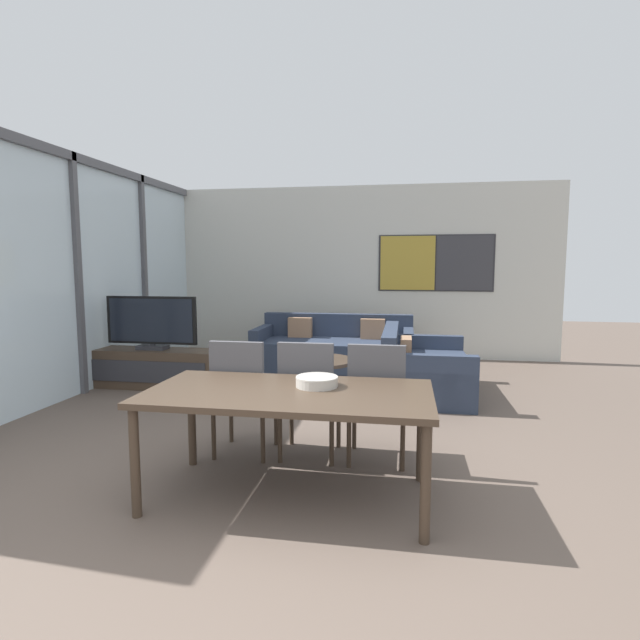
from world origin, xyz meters
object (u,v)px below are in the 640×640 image
object	(u,v)px
sofa_side	(419,372)
coffee_table	(319,367)
fruit_bowl	(317,381)
dining_table	(289,400)
dining_chair_right	(377,396)
dining_chair_centre	(309,393)
television	(152,323)
sofa_main	(335,350)
tv_console	(153,368)
dining_chair_left	(242,391)

from	to	relation	value
sofa_side	coffee_table	world-z (taller)	sofa_side
coffee_table	fruit_bowl	world-z (taller)	fruit_bowl
fruit_bowl	dining_table	bearing A→B (deg)	-140.63
sofa_side	dining_chair_right	distance (m)	2.24
dining_chair_right	sofa_side	bearing A→B (deg)	80.31
dining_chair_centre	dining_table	bearing A→B (deg)	-90.00
television	dining_chair_centre	bearing A→B (deg)	-39.52
television	sofa_main	bearing A→B (deg)	37.00
tv_console	dining_chair_left	bearing A→B (deg)	-47.22
coffee_table	television	bearing A→B (deg)	-175.00
television	dining_chair_right	distance (m)	3.50
tv_console	dining_table	xyz separation A→B (m)	(2.36, -2.62, 0.42)
coffee_table	dining_chair_centre	world-z (taller)	dining_chair_centre
dining_table	fruit_bowl	bearing A→B (deg)	39.37
tv_console	dining_chair_right	size ratio (longest dim) A/B	1.79
dining_table	fruit_bowl	distance (m)	0.23
sofa_main	dining_table	size ratio (longest dim) A/B	1.25
coffee_table	dining_chair_centre	distance (m)	2.16
tv_console	fruit_bowl	distance (m)	3.58
sofa_side	dining_table	xyz separation A→B (m)	(-0.91, -2.86, 0.39)
dining_table	dining_chair_centre	world-z (taller)	dining_chair_centre
sofa_main	coffee_table	distance (m)	1.38
dining_chair_centre	dining_chair_right	bearing A→B (deg)	-0.28
sofa_side	dining_chair_right	xyz separation A→B (m)	(-0.37, -2.19, 0.27)
television	dining_chair_right	world-z (taller)	television
dining_table	sofa_side	bearing A→B (deg)	72.40
tv_console	sofa_side	distance (m)	3.28
dining_table	dining_chair_left	size ratio (longest dim) A/B	1.94
dining_chair_left	coffee_table	bearing A→B (deg)	83.62
sofa_main	dining_chair_right	distance (m)	3.62
tv_console	coffee_table	world-z (taller)	tv_console
sofa_main	coffee_table	bearing A→B (deg)	-90.00
television	sofa_main	distance (m)	2.65
sofa_main	dining_chair_centre	bearing A→B (deg)	-85.26
dining_table	television	bearing A→B (deg)	132.05
coffee_table	fruit_bowl	distance (m)	2.75
coffee_table	dining_table	xyz separation A→B (m)	(0.29, -2.80, 0.37)
sofa_main	dining_chair_right	world-z (taller)	dining_chair_right
sofa_side	coffee_table	size ratio (longest dim) A/B	1.83
tv_console	dining_table	bearing A→B (deg)	-47.94
dining_chair_centre	dining_chair_right	distance (m)	0.53
dining_chair_centre	sofa_main	bearing A→B (deg)	94.74
dining_table	coffee_table	bearing A→B (deg)	95.94
tv_console	sofa_side	bearing A→B (deg)	4.22
television	dining_chair_left	xyz separation A→B (m)	(1.83, -1.98, -0.28)
sofa_side	television	bearing A→B (deg)	94.21
tv_console	dining_chair_centre	bearing A→B (deg)	-39.51
dining_chair_centre	fruit_bowl	size ratio (longest dim) A/B	3.34
television	sofa_side	xyz separation A→B (m)	(3.27, 0.24, -0.54)
tv_console	fruit_bowl	world-z (taller)	fruit_bowl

